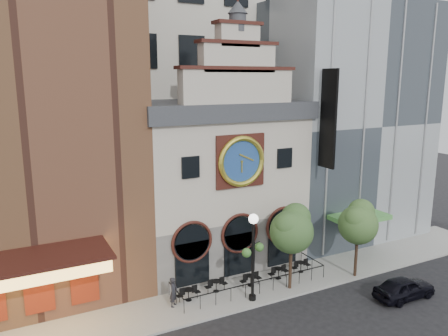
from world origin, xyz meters
TOP-DOWN VIEW (x-y plane):
  - ground at (0.00, 0.00)m, footprint 120.00×120.00m
  - sidewalk at (0.00, 2.50)m, footprint 44.00×5.00m
  - clock_building at (0.00, 7.82)m, footprint 12.60×8.78m
  - theater_building at (-13.00, 9.96)m, footprint 14.00×15.60m
  - retail_building at (12.99, 9.99)m, footprint 14.00×14.40m
  - office_tower at (0.00, 20.00)m, footprint 20.00×16.00m
  - cafe_railing at (0.00, 2.50)m, footprint 10.60×2.60m
  - bistro_0 at (-4.46, 2.53)m, footprint 1.58×0.68m
  - bistro_1 at (-2.38, 2.78)m, footprint 1.58×0.68m
  - bistro_2 at (0.07, 2.45)m, footprint 1.58×0.68m
  - bistro_3 at (2.38, 2.53)m, footprint 1.58×0.68m
  - bistro_4 at (4.41, 2.64)m, footprint 1.58×0.68m
  - car_right at (8.17, -3.29)m, footprint 4.31×1.81m
  - pedestrian at (-5.54, 2.31)m, footprint 0.79×0.81m
  - lamppost at (-0.81, 0.76)m, footprint 1.75×1.00m
  - tree_left at (2.30, 1.01)m, footprint 2.99×2.88m
  - tree_right at (7.54, 0.44)m, footprint 2.86×2.76m

SIDE VIEW (x-z plane):
  - ground at x=0.00m, z-range 0.00..0.00m
  - sidewalk at x=0.00m, z-range 0.00..0.15m
  - cafe_railing at x=0.00m, z-range 0.15..1.05m
  - bistro_0 at x=-4.46m, z-range 0.16..1.06m
  - bistro_1 at x=-2.38m, z-range 0.16..1.06m
  - bistro_2 at x=0.07m, z-range 0.16..1.06m
  - bistro_3 at x=2.38m, z-range 0.16..1.06m
  - bistro_4 at x=4.41m, z-range 0.16..1.06m
  - car_right at x=8.17m, z-range 0.00..1.46m
  - pedestrian at x=-5.54m, z-range 0.15..2.03m
  - lamppost at x=-0.81m, z-range 0.83..6.53m
  - tree_right at x=7.54m, z-range 1.44..6.95m
  - tree_left at x=2.30m, z-range 1.49..7.25m
  - clock_building at x=0.00m, z-range -2.64..16.01m
  - retail_building at x=12.99m, z-range 0.14..20.14m
  - theater_building at x=-13.00m, z-range 0.10..25.10m
  - office_tower at x=0.00m, z-range 0.00..40.00m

